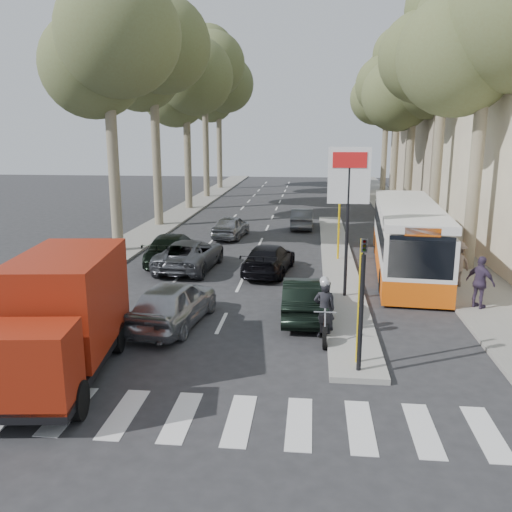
{
  "coord_description": "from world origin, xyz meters",
  "views": [
    {
      "loc": [
        1.97,
        -14.59,
        6.15
      ],
      "look_at": [
        -0.07,
        4.95,
        1.6
      ],
      "focal_mm": 38.0,
      "sensor_mm": 36.0,
      "label": 1
    }
  ],
  "objects_px": {
    "silver_hatchback": "(173,303)",
    "red_truck": "(61,316)",
    "city_bus": "(407,236)",
    "motorcycle": "(324,309)",
    "dark_hatchback": "(305,297)"
  },
  "relations": [
    {
      "from": "silver_hatchback",
      "to": "red_truck",
      "type": "bearing_deg",
      "value": 73.18
    },
    {
      "from": "dark_hatchback",
      "to": "red_truck",
      "type": "bearing_deg",
      "value": 40.09
    },
    {
      "from": "red_truck",
      "to": "motorcycle",
      "type": "xyz_separation_m",
      "value": [
        6.62,
        3.52,
        -0.77
      ]
    },
    {
      "from": "dark_hatchback",
      "to": "silver_hatchback",
      "type": "bearing_deg",
      "value": 15.87
    },
    {
      "from": "dark_hatchback",
      "to": "city_bus",
      "type": "height_order",
      "value": "city_bus"
    },
    {
      "from": "silver_hatchback",
      "to": "dark_hatchback",
      "type": "xyz_separation_m",
      "value": [
        4.21,
        1.26,
        -0.07
      ]
    },
    {
      "from": "silver_hatchback",
      "to": "motorcycle",
      "type": "bearing_deg",
      "value": -177.39
    },
    {
      "from": "silver_hatchback",
      "to": "motorcycle",
      "type": "relative_size",
      "value": 1.98
    },
    {
      "from": "silver_hatchback",
      "to": "red_truck",
      "type": "distance_m",
      "value": 4.44
    },
    {
      "from": "city_bus",
      "to": "motorcycle",
      "type": "bearing_deg",
      "value": -109.54
    },
    {
      "from": "silver_hatchback",
      "to": "city_bus",
      "type": "xyz_separation_m",
      "value": [
        8.6,
        8.03,
        0.84
      ]
    },
    {
      "from": "silver_hatchback",
      "to": "red_truck",
      "type": "xyz_separation_m",
      "value": [
        -1.82,
        -3.96,
        0.88
      ]
    },
    {
      "from": "silver_hatchback",
      "to": "motorcycle",
      "type": "distance_m",
      "value": 4.82
    },
    {
      "from": "dark_hatchback",
      "to": "motorcycle",
      "type": "height_order",
      "value": "motorcycle"
    },
    {
      "from": "motorcycle",
      "to": "silver_hatchback",
      "type": "bearing_deg",
      "value": 174.05
    }
  ]
}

